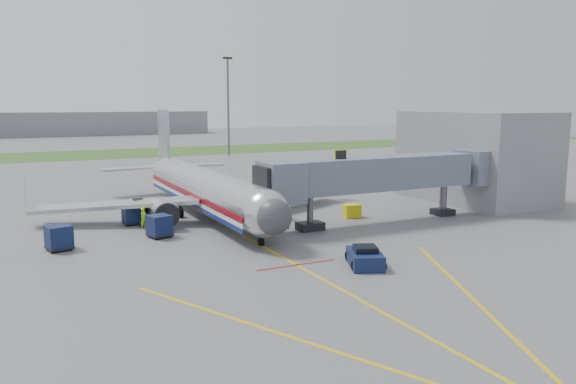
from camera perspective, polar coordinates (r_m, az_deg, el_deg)
name	(u,v)px	position (r m, az deg, el deg)	size (l,w,h in m)	color
ground	(272,251)	(42.09, -1.63, -6.05)	(400.00, 400.00, 0.00)	#565659
grass_strip	(96,154)	(128.46, -18.94, 3.64)	(300.00, 25.00, 0.01)	#2D4C1E
apron_markings	(322,279)	(35.80, 3.46, -8.79)	(21.52, 50.00, 0.01)	gold
airliner	(206,189)	(55.47, -8.33, 0.32)	(32.10, 35.67, 10.25)	silver
jet_bridge	(376,175)	(51.91, 8.93, 1.74)	(25.30, 4.00, 6.90)	slate
terminal	(475,156)	(66.75, 18.48, 3.44)	(10.00, 16.00, 10.00)	slate
light_mast_right	(228,104)	(119.53, -6.10, 8.88)	(2.00, 0.44, 20.40)	#595B60
distant_terminal	(29,124)	(207.08, -24.84, 6.26)	(120.00, 14.00, 8.00)	slate
pushback_tug	(365,258)	(38.56, 7.84, -6.64)	(3.24, 3.94, 1.42)	#0D0F3B
baggage_cart_a	(132,215)	(53.02, -15.53, -2.24)	(1.77, 1.77, 1.77)	#0D0F3B
baggage_cart_b	(59,238)	(45.59, -22.25, -4.31)	(2.09, 2.09, 1.89)	#0D0F3B
baggage_cart_c	(159,226)	(47.43, -12.93, -3.39)	(2.09, 2.09, 1.85)	#0D0F3B
belt_loader	(150,220)	(52.05, -13.82, -2.77)	(2.28, 4.70, 2.22)	#0D0F3B
ground_power_cart	(352,211)	(54.64, 6.51, -1.93)	(1.72, 1.29, 1.26)	yellow
ramp_worker	(144,219)	(50.74, -14.45, -2.62)	(0.70, 0.46, 1.91)	#A4D919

